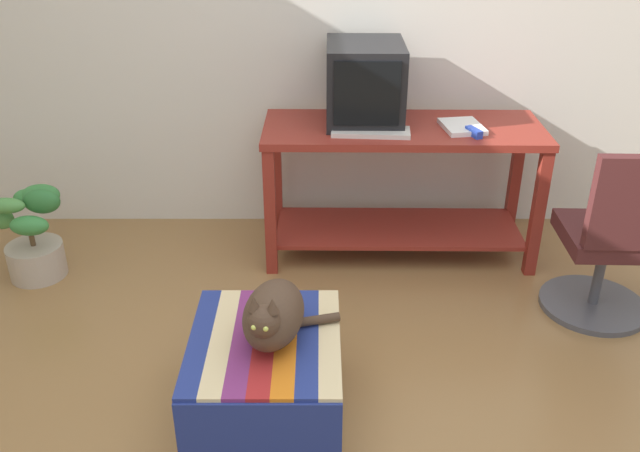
{
  "coord_description": "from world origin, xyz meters",
  "views": [
    {
      "loc": [
        0.02,
        -1.83,
        1.95
      ],
      "look_at": [
        0.02,
        0.85,
        0.55
      ],
      "focal_mm": 38.19,
      "sensor_mm": 36.0,
      "label": 1
    }
  ],
  "objects_px": {
    "stapler": "(473,132)",
    "potted_plant": "(33,237)",
    "tv_monitor": "(364,84)",
    "office_chair": "(610,246)",
    "book": "(462,127)",
    "desk": "(400,168)",
    "ottoman_with_blanket": "(266,377)",
    "keyboard": "(370,132)",
    "cat": "(273,315)"
  },
  "relations": [
    {
      "from": "tv_monitor",
      "to": "ottoman_with_blanket",
      "type": "xyz_separation_m",
      "value": [
        -0.45,
        -1.42,
        -0.77
      ]
    },
    {
      "from": "desk",
      "to": "tv_monitor",
      "type": "bearing_deg",
      "value": 156.81
    },
    {
      "from": "desk",
      "to": "tv_monitor",
      "type": "relative_size",
      "value": 3.04
    },
    {
      "from": "keyboard",
      "to": "desk",
      "type": "bearing_deg",
      "value": 38.86
    },
    {
      "from": "ottoman_with_blanket",
      "to": "keyboard",
      "type": "bearing_deg",
      "value": 68.65
    },
    {
      "from": "potted_plant",
      "to": "desk",
      "type": "bearing_deg",
      "value": 7.84
    },
    {
      "from": "keyboard",
      "to": "ottoman_with_blanket",
      "type": "xyz_separation_m",
      "value": [
        -0.47,
        -1.21,
        -0.58
      ]
    },
    {
      "from": "stapler",
      "to": "potted_plant",
      "type": "bearing_deg",
      "value": 160.52
    },
    {
      "from": "keyboard",
      "to": "tv_monitor",
      "type": "bearing_deg",
      "value": 100.85
    },
    {
      "from": "tv_monitor",
      "to": "cat",
      "type": "height_order",
      "value": "tv_monitor"
    },
    {
      "from": "ottoman_with_blanket",
      "to": "potted_plant",
      "type": "distance_m",
      "value": 1.68
    },
    {
      "from": "desk",
      "to": "tv_monitor",
      "type": "height_order",
      "value": "tv_monitor"
    },
    {
      "from": "cat",
      "to": "potted_plant",
      "type": "height_order",
      "value": "cat"
    },
    {
      "from": "book",
      "to": "keyboard",
      "type": "bearing_deg",
      "value": -179.26
    },
    {
      "from": "cat",
      "to": "stapler",
      "type": "bearing_deg",
      "value": 61.92
    },
    {
      "from": "office_chair",
      "to": "book",
      "type": "bearing_deg",
      "value": -41.63
    },
    {
      "from": "tv_monitor",
      "to": "ottoman_with_blanket",
      "type": "relative_size",
      "value": 0.71
    },
    {
      "from": "book",
      "to": "potted_plant",
      "type": "distance_m",
      "value": 2.33
    },
    {
      "from": "office_chair",
      "to": "stapler",
      "type": "bearing_deg",
      "value": -37.79
    },
    {
      "from": "desk",
      "to": "office_chair",
      "type": "bearing_deg",
      "value": -33.79
    },
    {
      "from": "keyboard",
      "to": "office_chair",
      "type": "height_order",
      "value": "office_chair"
    },
    {
      "from": "ottoman_with_blanket",
      "to": "book",
      "type": "bearing_deg",
      "value": 53.42
    },
    {
      "from": "book",
      "to": "desk",
      "type": "bearing_deg",
      "value": 162.8
    },
    {
      "from": "tv_monitor",
      "to": "book",
      "type": "distance_m",
      "value": 0.56
    },
    {
      "from": "tv_monitor",
      "to": "keyboard",
      "type": "xyz_separation_m",
      "value": [
        0.02,
        -0.22,
        -0.19
      ]
    },
    {
      "from": "ottoman_with_blanket",
      "to": "stapler",
      "type": "bearing_deg",
      "value": 49.91
    },
    {
      "from": "desk",
      "to": "keyboard",
      "type": "bearing_deg",
      "value": -144.88
    },
    {
      "from": "desk",
      "to": "ottoman_with_blanket",
      "type": "bearing_deg",
      "value": -115.48
    },
    {
      "from": "potted_plant",
      "to": "stapler",
      "type": "distance_m",
      "value": 2.36
    },
    {
      "from": "ottoman_with_blanket",
      "to": "potted_plant",
      "type": "height_order",
      "value": "potted_plant"
    },
    {
      "from": "office_chair",
      "to": "stapler",
      "type": "xyz_separation_m",
      "value": [
        -0.59,
        0.48,
        0.39
      ]
    },
    {
      "from": "desk",
      "to": "cat",
      "type": "distance_m",
      "value": 1.48
    },
    {
      "from": "cat",
      "to": "book",
      "type": "bearing_deg",
      "value": 65.42
    },
    {
      "from": "book",
      "to": "ottoman_with_blanket",
      "type": "relative_size",
      "value": 0.36
    },
    {
      "from": "tv_monitor",
      "to": "keyboard",
      "type": "bearing_deg",
      "value": -82.89
    },
    {
      "from": "tv_monitor",
      "to": "cat",
      "type": "bearing_deg",
      "value": -105.29
    },
    {
      "from": "book",
      "to": "potted_plant",
      "type": "xyz_separation_m",
      "value": [
        -2.26,
        -0.22,
        -0.54
      ]
    },
    {
      "from": "tv_monitor",
      "to": "book",
      "type": "xyz_separation_m",
      "value": [
        0.51,
        -0.14,
        -0.19
      ]
    },
    {
      "from": "desk",
      "to": "tv_monitor",
      "type": "distance_m",
      "value": 0.5
    },
    {
      "from": "tv_monitor",
      "to": "office_chair",
      "type": "distance_m",
      "value": 1.46
    },
    {
      "from": "ottoman_with_blanket",
      "to": "tv_monitor",
      "type": "bearing_deg",
      "value": 72.55
    },
    {
      "from": "desk",
      "to": "stapler",
      "type": "xyz_separation_m",
      "value": [
        0.34,
        -0.15,
        0.26
      ]
    },
    {
      "from": "keyboard",
      "to": "office_chair",
      "type": "xyz_separation_m",
      "value": [
        1.11,
        -0.51,
        -0.38
      ]
    },
    {
      "from": "keyboard",
      "to": "book",
      "type": "bearing_deg",
      "value": 13.69
    },
    {
      "from": "ottoman_with_blanket",
      "to": "potted_plant",
      "type": "relative_size",
      "value": 1.3
    },
    {
      "from": "cat",
      "to": "office_chair",
      "type": "xyz_separation_m",
      "value": [
        1.54,
        0.7,
        -0.1
      ]
    },
    {
      "from": "ottoman_with_blanket",
      "to": "cat",
      "type": "bearing_deg",
      "value": -12.4
    },
    {
      "from": "keyboard",
      "to": "book",
      "type": "height_order",
      "value": "book"
    },
    {
      "from": "office_chair",
      "to": "potted_plant",
      "type": "bearing_deg",
      "value": -5.59
    },
    {
      "from": "potted_plant",
      "to": "office_chair",
      "type": "xyz_separation_m",
      "value": [
        2.89,
        -0.37,
        0.15
      ]
    }
  ]
}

